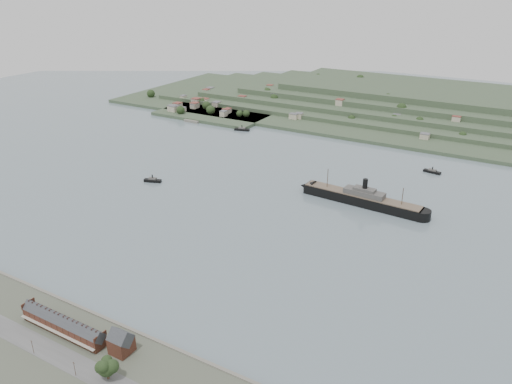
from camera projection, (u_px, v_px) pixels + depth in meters
The scene contains 10 objects.
ground at pixel (245, 217), 393.86m from camera, with size 1400.00×1400.00×0.00m, color slate.
near_shore at pixel (48, 362), 245.26m from camera, with size 220.00×80.00×2.60m.
terrace_row at pixel (63, 324), 262.40m from camera, with size 55.60×9.80×11.07m.
gabled_building at pixel (121, 342), 247.81m from camera, with size 10.40×10.18×14.09m.
far_peninsula at pixel (410, 105), 688.24m from camera, with size 760.00×309.00×30.00m.
steamship at pixel (358, 198), 416.09m from camera, with size 115.45×20.63×27.68m.
tugboat at pixel (153, 180), 460.84m from camera, with size 16.69×9.38×7.28m.
ferry_west at pixel (242, 129), 614.04m from camera, with size 19.22×10.05×6.94m.
ferry_east at pixel (432, 171), 482.29m from camera, with size 17.17×7.30×6.24m.
fig_tree at pixel (107, 367), 230.27m from camera, with size 10.75×9.31×11.99m.
Camera 1 is at (184.66, -301.24, 175.40)m, focal length 35.00 mm.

